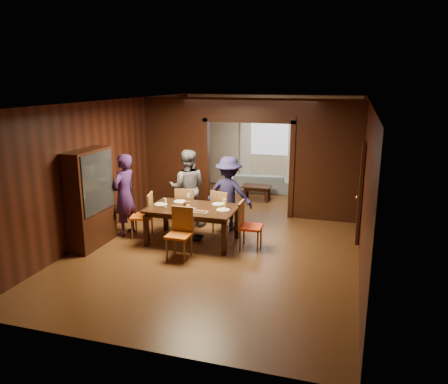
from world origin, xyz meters
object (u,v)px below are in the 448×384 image
(chair_near, at_px, (179,234))
(dining_table, at_px, (193,225))
(person_navy, at_px, (229,193))
(hutch, at_px, (90,199))
(coffee_table, at_px, (257,193))
(chair_far_r, at_px, (224,211))
(chair_far_l, at_px, (187,208))
(chair_left, at_px, (142,215))
(person_purple, at_px, (124,195))
(sofa, at_px, (259,183))
(chair_right, at_px, (251,225))
(person_grey, at_px, (187,188))

(chair_near, bearing_deg, dining_table, 93.73)
(person_navy, distance_m, hutch, 2.99)
(coffee_table, xyz_separation_m, chair_far_r, (-0.11, -2.86, 0.28))
(chair_far_l, xyz_separation_m, chair_far_r, (0.89, -0.01, 0.00))
(dining_table, height_order, hutch, hutch)
(dining_table, height_order, chair_near, chair_near)
(chair_left, xyz_separation_m, chair_far_r, (1.63, 0.80, 0.00))
(person_purple, bearing_deg, chair_near, 70.72)
(coffee_table, height_order, chair_far_r, chair_far_r)
(coffee_table, relative_size, chair_left, 0.82)
(person_navy, xyz_separation_m, dining_table, (-0.49, -1.02, -0.46))
(chair_far_r, bearing_deg, sofa, -73.40)
(chair_right, distance_m, chair_near, 1.48)
(chair_far_l, distance_m, hutch, 2.22)
(coffee_table, xyz_separation_m, chair_near, (-0.52, -4.54, 0.28))
(person_purple, height_order, chair_far_l, person_purple)
(chair_far_r, relative_size, chair_near, 1.00)
(chair_near, bearing_deg, chair_far_r, 77.36)
(chair_far_r, relative_size, hutch, 0.48)
(chair_left, bearing_deg, dining_table, 75.84)
(chair_right, height_order, chair_far_r, same)
(dining_table, xyz_separation_m, chair_near, (0.04, -0.86, 0.10))
(chair_right, distance_m, chair_far_l, 1.88)
(person_purple, height_order, dining_table, person_purple)
(person_purple, bearing_deg, person_navy, 124.81)
(coffee_table, bearing_deg, hutch, -119.08)
(person_grey, height_order, hutch, hutch)
(hutch, bearing_deg, person_navy, 36.55)
(chair_right, bearing_deg, chair_far_l, 62.55)
(person_navy, height_order, chair_near, person_navy)
(person_grey, relative_size, chair_right, 1.85)
(chair_far_l, bearing_deg, chair_near, 101.19)
(person_grey, relative_size, hutch, 0.90)
(dining_table, distance_m, chair_far_l, 0.94)
(coffee_table, distance_m, chair_right, 3.74)
(chair_far_r, bearing_deg, person_grey, 4.49)
(person_purple, relative_size, sofa, 0.94)
(sofa, height_order, chair_right, chair_right)
(chair_left, xyz_separation_m, hutch, (-0.72, -0.77, 0.52))
(person_navy, height_order, chair_far_r, person_navy)
(coffee_table, xyz_separation_m, hutch, (-2.47, -4.44, 0.80))
(chair_left, distance_m, chair_far_r, 1.82)
(person_purple, distance_m, dining_table, 1.67)
(person_purple, bearing_deg, chair_far_r, 120.43)
(chair_left, xyz_separation_m, chair_right, (2.43, -0.00, 0.00))
(dining_table, bearing_deg, coffee_table, 81.35)
(person_purple, bearing_deg, dining_table, 98.22)
(chair_left, relative_size, chair_far_l, 1.00)
(person_grey, bearing_deg, hutch, 37.18)
(coffee_table, xyz_separation_m, chair_right, (0.69, -3.67, 0.28))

